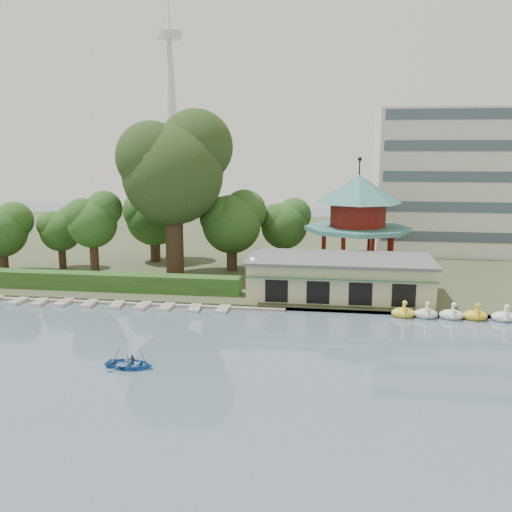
% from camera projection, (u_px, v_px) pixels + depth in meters
% --- Properties ---
extents(ground_plane, '(220.00, 220.00, 0.00)m').
position_uv_depth(ground_plane, '(189.00, 378.00, 38.43)').
color(ground_plane, slate).
rests_on(ground_plane, ground).
extents(shore, '(220.00, 70.00, 0.40)m').
position_uv_depth(shore, '(274.00, 245.00, 88.91)').
color(shore, '#424930').
rests_on(shore, ground).
extents(embankment, '(220.00, 0.60, 0.30)m').
position_uv_depth(embankment, '(235.00, 306.00, 55.21)').
color(embankment, gray).
rests_on(embankment, ground).
extents(dock, '(34.00, 1.60, 0.24)m').
position_uv_depth(dock, '(116.00, 302.00, 56.80)').
color(dock, gray).
rests_on(dock, ground).
extents(boathouse, '(18.60, 9.39, 3.90)m').
position_uv_depth(boathouse, '(339.00, 276.00, 57.92)').
color(boathouse, beige).
rests_on(boathouse, shore).
extents(pavilion, '(12.40, 12.40, 13.50)m').
position_uv_depth(pavilion, '(358.00, 215.00, 66.41)').
color(pavilion, beige).
rests_on(pavilion, shore).
extents(office_building, '(38.00, 18.00, 20.00)m').
position_uv_depth(office_building, '(505.00, 187.00, 79.60)').
color(office_building, silver).
rests_on(office_building, shore).
extents(broadcast_tower, '(8.00, 8.00, 96.00)m').
position_uv_depth(broadcast_tower, '(170.00, 83.00, 173.82)').
color(broadcast_tower, silver).
rests_on(broadcast_tower, ground).
extents(hedge, '(30.00, 2.00, 1.80)m').
position_uv_depth(hedge, '(100.00, 281.00, 60.20)').
color(hedge, '#2C551F').
rests_on(hedge, shore).
extents(lamp_post, '(0.36, 0.36, 4.28)m').
position_uv_depth(lamp_post, '(252.00, 270.00, 56.04)').
color(lamp_post, black).
rests_on(lamp_post, shore).
extents(big_tree, '(12.66, 11.80, 19.19)m').
position_uv_depth(big_tree, '(174.00, 165.00, 64.53)').
color(big_tree, '#3A281C').
rests_on(big_tree, shore).
extents(small_trees, '(39.56, 16.62, 10.04)m').
position_uv_depth(small_trees, '(155.00, 220.00, 70.16)').
color(small_trees, '#3A281C').
rests_on(small_trees, shore).
extents(swan_boats, '(22.46, 2.10, 1.92)m').
position_uv_depth(swan_boats, '(511.00, 317.00, 50.83)').
color(swan_boats, yellow).
rests_on(swan_boats, ground).
extents(moored_rowboats, '(27.06, 2.64, 0.36)m').
position_uv_depth(moored_rowboats, '(91.00, 304.00, 55.72)').
color(moored_rowboats, beige).
rests_on(moored_rowboats, ground).
extents(rowboat_with_passengers, '(4.99, 3.69, 2.01)m').
position_uv_depth(rowboat_with_passengers, '(130.00, 361.00, 40.21)').
color(rowboat_with_passengers, '#2C6DB7').
rests_on(rowboat_with_passengers, ground).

